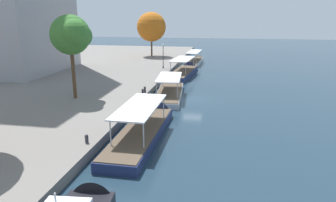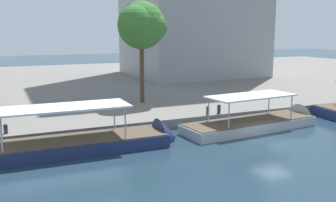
{
  "view_description": "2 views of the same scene",
  "coord_description": "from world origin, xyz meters",
  "px_view_note": "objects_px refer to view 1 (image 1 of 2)",
  "views": [
    {
      "loc": [
        -39.53,
        -3.86,
        10.74
      ],
      "look_at": [
        -7.12,
        1.99,
        1.59
      ],
      "focal_mm": 33.42,
      "sensor_mm": 36.0,
      "label": 1
    },
    {
      "loc": [
        -18.1,
        -21.68,
        7.94
      ],
      "look_at": [
        -5.75,
        5.99,
        2.35
      ],
      "focal_mm": 41.02,
      "sensor_mm": 36.0,
      "label": 2
    }
  ],
  "objects_px": {
    "tree_1": "(73,35)",
    "lamp_post": "(163,54)",
    "mooring_bollard_0": "(143,91)",
    "tour_boat_3": "(184,73)",
    "mooring_bollard_1": "(145,89)",
    "tree_0": "(152,28)",
    "tour_boat_2": "(170,93)",
    "mooring_bollard_2": "(87,138)",
    "tour_boat_4": "(195,62)",
    "tour_boat_1": "(144,131)"
  },
  "relations": [
    {
      "from": "tree_1",
      "to": "lamp_post",
      "type": "bearing_deg",
      "value": -14.46
    },
    {
      "from": "mooring_bollard_0",
      "to": "lamp_post",
      "type": "bearing_deg",
      "value": 3.67
    },
    {
      "from": "tour_boat_3",
      "to": "mooring_bollard_1",
      "type": "xyz_separation_m",
      "value": [
        -17.45,
        2.89,
        0.93
      ]
    },
    {
      "from": "tree_0",
      "to": "tree_1",
      "type": "distance_m",
      "value": 40.77
    },
    {
      "from": "tour_boat_2",
      "to": "mooring_bollard_2",
      "type": "bearing_deg",
      "value": 165.05
    },
    {
      "from": "lamp_post",
      "to": "mooring_bollard_0",
      "type": "bearing_deg",
      "value": -176.33
    },
    {
      "from": "tour_boat_2",
      "to": "mooring_bollard_2",
      "type": "xyz_separation_m",
      "value": [
        -19.3,
        3.38,
        0.94
      ]
    },
    {
      "from": "tree_1",
      "to": "tour_boat_4",
      "type": "bearing_deg",
      "value": -17.03
    },
    {
      "from": "tour_boat_3",
      "to": "lamp_post",
      "type": "distance_m",
      "value": 5.57
    },
    {
      "from": "tour_boat_3",
      "to": "tour_boat_4",
      "type": "bearing_deg",
      "value": 2.09
    },
    {
      "from": "mooring_bollard_1",
      "to": "tour_boat_1",
      "type": "bearing_deg",
      "value": -166.01
    },
    {
      "from": "tour_boat_4",
      "to": "tree_0",
      "type": "height_order",
      "value": "tree_0"
    },
    {
      "from": "tour_boat_1",
      "to": "tour_boat_2",
      "type": "distance_m",
      "value": 14.65
    },
    {
      "from": "tour_boat_1",
      "to": "tour_boat_2",
      "type": "height_order",
      "value": "tour_boat_1"
    },
    {
      "from": "tree_0",
      "to": "mooring_bollard_2",
      "type": "bearing_deg",
      "value": -172.52
    },
    {
      "from": "lamp_post",
      "to": "tour_boat_1",
      "type": "bearing_deg",
      "value": -172.08
    },
    {
      "from": "tour_boat_2",
      "to": "mooring_bollard_2",
      "type": "relative_size",
      "value": 18.21
    },
    {
      "from": "mooring_bollard_0",
      "to": "tree_0",
      "type": "distance_m",
      "value": 38.84
    },
    {
      "from": "tour_boat_1",
      "to": "tour_boat_3",
      "type": "distance_m",
      "value": 29.88
    },
    {
      "from": "lamp_post",
      "to": "tree_0",
      "type": "height_order",
      "value": "tree_0"
    },
    {
      "from": "tour_boat_4",
      "to": "mooring_bollard_0",
      "type": "height_order",
      "value": "tour_boat_4"
    },
    {
      "from": "mooring_bollard_1",
      "to": "mooring_bollard_0",
      "type": "bearing_deg",
      "value": -179.98
    },
    {
      "from": "mooring_bollard_1",
      "to": "lamp_post",
      "type": "bearing_deg",
      "value": 3.89
    },
    {
      "from": "tour_boat_1",
      "to": "mooring_bollard_0",
      "type": "distance_m",
      "value": 11.76
    },
    {
      "from": "tour_boat_1",
      "to": "mooring_bollard_1",
      "type": "xyz_separation_m",
      "value": [
        12.43,
        3.1,
        0.9
      ]
    },
    {
      "from": "tour_boat_1",
      "to": "tree_0",
      "type": "xyz_separation_m",
      "value": [
        48.89,
        10.53,
        7.33
      ]
    },
    {
      "from": "tour_boat_1",
      "to": "tree_1",
      "type": "xyz_separation_m",
      "value": [
        8.13,
        10.48,
        8.09
      ]
    },
    {
      "from": "tree_1",
      "to": "tree_0",
      "type": "bearing_deg",
      "value": 0.07
    },
    {
      "from": "mooring_bollard_2",
      "to": "tree_0",
      "type": "relative_size",
      "value": 0.07
    },
    {
      "from": "tour_boat_3",
      "to": "lamp_post",
      "type": "height_order",
      "value": "lamp_post"
    },
    {
      "from": "tour_boat_4",
      "to": "tree_0",
      "type": "relative_size",
      "value": 1.37
    },
    {
      "from": "tour_boat_3",
      "to": "lamp_post",
      "type": "bearing_deg",
      "value": 71.44
    },
    {
      "from": "tour_boat_1",
      "to": "lamp_post",
      "type": "distance_m",
      "value": 32.15
    },
    {
      "from": "tree_1",
      "to": "mooring_bollard_2",
      "type": "bearing_deg",
      "value": -151.39
    },
    {
      "from": "mooring_bollard_0",
      "to": "mooring_bollard_2",
      "type": "bearing_deg",
      "value": 178.54
    },
    {
      "from": "mooring_bollard_1",
      "to": "tree_0",
      "type": "distance_m",
      "value": 37.75
    },
    {
      "from": "mooring_bollard_0",
      "to": "tree_1",
      "type": "xyz_separation_m",
      "value": [
        -3.19,
        7.38,
        7.22
      ]
    },
    {
      "from": "tour_boat_4",
      "to": "tree_0",
      "type": "xyz_separation_m",
      "value": [
        5.17,
        10.95,
        7.39
      ]
    },
    {
      "from": "tour_boat_1",
      "to": "mooring_bollard_0",
      "type": "xyz_separation_m",
      "value": [
        11.31,
        3.1,
        0.87
      ]
    },
    {
      "from": "mooring_bollard_1",
      "to": "tree_1",
      "type": "bearing_deg",
      "value": 120.27
    },
    {
      "from": "tour_boat_4",
      "to": "tour_boat_2",
      "type": "bearing_deg",
      "value": -178.25
    },
    {
      "from": "mooring_bollard_0",
      "to": "tree_0",
      "type": "xyz_separation_m",
      "value": [
        37.57,
        7.43,
        6.45
      ]
    },
    {
      "from": "mooring_bollard_2",
      "to": "tree_1",
      "type": "xyz_separation_m",
      "value": [
        12.78,
        6.97,
        7.24
      ]
    },
    {
      "from": "tour_boat_1",
      "to": "tour_boat_3",
      "type": "height_order",
      "value": "tour_boat_3"
    },
    {
      "from": "tour_boat_2",
      "to": "tour_boat_4",
      "type": "height_order",
      "value": "tour_boat_4"
    },
    {
      "from": "mooring_bollard_1",
      "to": "tree_1",
      "type": "relative_size",
      "value": 0.08
    },
    {
      "from": "mooring_bollard_2",
      "to": "tour_boat_2",
      "type": "bearing_deg",
      "value": -9.93
    },
    {
      "from": "tree_0",
      "to": "tree_1",
      "type": "bearing_deg",
      "value": -179.93
    },
    {
      "from": "tour_boat_3",
      "to": "tree_0",
      "type": "height_order",
      "value": "tree_0"
    },
    {
      "from": "tour_boat_1",
      "to": "tour_boat_3",
      "type": "relative_size",
      "value": 1.02
    }
  ]
}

